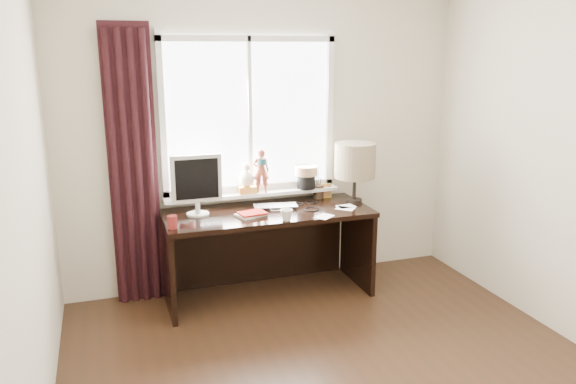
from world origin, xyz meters
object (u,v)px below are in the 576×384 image
object	(u,v)px
monitor	(197,181)
desk	(265,235)
red_cup	(172,222)
table_lamp	(355,161)
laptop	(276,206)
mug	(286,215)

from	to	relation	value
monitor	desk	bearing A→B (deg)	2.67
red_cup	table_lamp	world-z (taller)	table_lamp
red_cup	desk	xyz separation A→B (m)	(0.80, 0.31, -0.29)
laptop	mug	distance (m)	0.36
red_cup	monitor	size ratio (longest dim) A/B	0.20
red_cup	laptop	bearing A→B (deg)	16.85
laptop	red_cup	distance (m)	0.93
laptop	mug	bearing A→B (deg)	-84.22
red_cup	desk	distance (m)	0.91
laptop	red_cup	size ratio (longest dim) A/B	3.78
desk	laptop	bearing A→B (deg)	-22.30
table_lamp	laptop	bearing A→B (deg)	176.59
mug	monitor	bearing A→B (deg)	149.42
monitor	red_cup	bearing A→B (deg)	-130.21
desk	monitor	xyz separation A→B (m)	(-0.56, -0.03, 0.52)
laptop	table_lamp	distance (m)	0.78
laptop	red_cup	xyz separation A→B (m)	(-0.89, -0.27, 0.03)
laptop	desk	bearing A→B (deg)	167.70
mug	red_cup	world-z (taller)	same
red_cup	monitor	distance (m)	0.43
monitor	table_lamp	world-z (taller)	table_lamp
laptop	red_cup	world-z (taller)	red_cup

